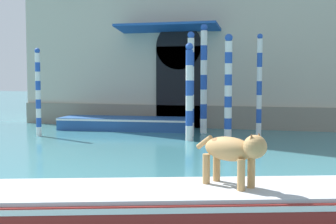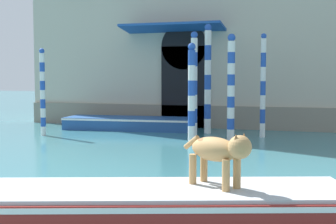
% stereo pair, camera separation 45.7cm
% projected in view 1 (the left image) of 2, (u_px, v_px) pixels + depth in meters
% --- Properties ---
extents(boat_foreground, '(7.71, 3.94, 0.56)m').
position_uv_depth(boat_foreground, '(125.00, 205.00, 7.14)').
color(boat_foreground, maroon).
rests_on(boat_foreground, ground_plane).
extents(dog_on_deck, '(1.18, 0.79, 0.87)m').
position_uv_depth(dog_on_deck, '(233.00, 150.00, 7.18)').
color(dog_on_deck, tan).
rests_on(dog_on_deck, boat_foreground).
extents(boat_moored_near_palazzo, '(5.65, 2.16, 0.52)m').
position_uv_depth(boat_moored_near_palazzo, '(125.00, 123.00, 19.83)').
color(boat_moored_near_palazzo, '#234C8C').
rests_on(boat_moored_near_palazzo, ground_plane).
extents(mooring_pole_0, '(0.27, 0.27, 3.74)m').
position_uv_depth(mooring_pole_0, '(228.00, 87.00, 16.48)').
color(mooring_pole_0, white).
rests_on(mooring_pole_0, ground_plane).
extents(mooring_pole_1, '(0.27, 0.27, 3.41)m').
position_uv_depth(mooring_pole_1, '(189.00, 92.00, 16.29)').
color(mooring_pole_1, white).
rests_on(mooring_pole_1, ground_plane).
extents(mooring_pole_2, '(0.27, 0.27, 4.30)m').
position_uv_depth(mooring_pole_2, '(204.00, 78.00, 18.47)').
color(mooring_pole_2, white).
rests_on(mooring_pole_2, ground_plane).
extents(mooring_pole_3, '(0.20, 0.20, 3.31)m').
position_uv_depth(mooring_pole_3, '(38.00, 92.00, 17.55)').
color(mooring_pole_3, white).
rests_on(mooring_pole_3, ground_plane).
extents(mooring_pole_4, '(0.20, 0.20, 3.83)m').
position_uv_depth(mooring_pole_4, '(259.00, 85.00, 17.34)').
color(mooring_pole_4, white).
rests_on(mooring_pole_4, ground_plane).
extents(mooring_pole_5, '(0.26, 0.26, 3.91)m').
position_uv_depth(mooring_pole_5, '(191.00, 84.00, 17.43)').
color(mooring_pole_5, white).
rests_on(mooring_pole_5, ground_plane).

